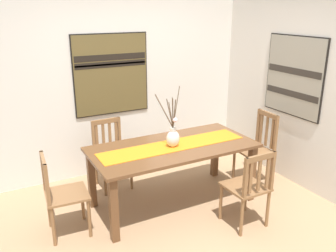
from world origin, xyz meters
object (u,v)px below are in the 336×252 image
at_px(dining_table, 173,154).
at_px(centerpiece_vase, 173,136).
at_px(chair_2, 258,147).
at_px(chair_3, 111,152).
at_px(painting_on_back_wall, 111,74).
at_px(chair_0, 61,193).
at_px(chair_1, 249,187).
at_px(painting_on_side_wall, 294,76).

bearing_deg(dining_table, centerpiece_vase, -119.62).
height_order(chair_2, chair_3, chair_2).
height_order(chair_2, painting_on_back_wall, painting_on_back_wall).
distance_m(chair_0, chair_2, 2.62).
bearing_deg(chair_0, centerpiece_vase, -1.16).
bearing_deg(chair_2, chair_1, -136.00).
relative_size(dining_table, centerpiece_vase, 2.74).
bearing_deg(painting_on_back_wall, chair_2, -38.39).
distance_m(centerpiece_vase, painting_on_back_wall, 1.40).
xyz_separation_m(chair_1, chair_3, (-0.98, 1.59, 0.01)).
height_order(centerpiece_vase, chair_3, centerpiece_vase).
xyz_separation_m(dining_table, centerpiece_vase, (-0.02, -0.03, 0.23)).
bearing_deg(dining_table, chair_2, -0.52).
xyz_separation_m(dining_table, painting_on_side_wall, (1.72, -0.12, 0.79)).
height_order(centerpiece_vase, painting_on_back_wall, painting_on_back_wall).
height_order(chair_0, chair_3, same).
xyz_separation_m(chair_2, chair_3, (-1.80, 0.80, -0.02)).
height_order(centerpiece_vase, painting_on_side_wall, painting_on_side_wall).
xyz_separation_m(centerpiece_vase, chair_0, (-1.30, 0.03, -0.40)).
relative_size(chair_2, painting_on_back_wall, 0.88).
height_order(dining_table, chair_0, chair_0).
relative_size(chair_0, painting_on_back_wall, 0.81).
distance_m(centerpiece_vase, chair_1, 1.01).
bearing_deg(chair_1, chair_3, 121.61).
relative_size(chair_1, chair_2, 0.93).
xyz_separation_m(chair_1, painting_on_back_wall, (-0.77, 2.04, 0.95)).
distance_m(dining_table, centerpiece_vase, 0.23).
bearing_deg(centerpiece_vase, chair_1, -56.99).
xyz_separation_m(chair_0, chair_3, (0.82, 0.80, -0.00)).
bearing_deg(painting_on_side_wall, chair_0, 177.78).
bearing_deg(chair_2, painting_on_side_wall, -14.46).
height_order(dining_table, painting_on_side_wall, painting_on_side_wall).
xyz_separation_m(chair_0, chair_1, (1.80, -0.80, -0.01)).
height_order(chair_1, chair_3, chair_3).
xyz_separation_m(dining_table, chair_1, (0.48, -0.80, -0.18)).
height_order(chair_1, painting_on_side_wall, painting_on_side_wall).
bearing_deg(centerpiece_vase, painting_on_back_wall, 101.79).
distance_m(chair_1, painting_on_side_wall, 1.71).
distance_m(dining_table, chair_0, 1.33).
xyz_separation_m(dining_table, chair_3, (-0.50, 0.79, -0.17)).
bearing_deg(chair_2, chair_3, 155.87).
bearing_deg(chair_3, chair_0, -135.96).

